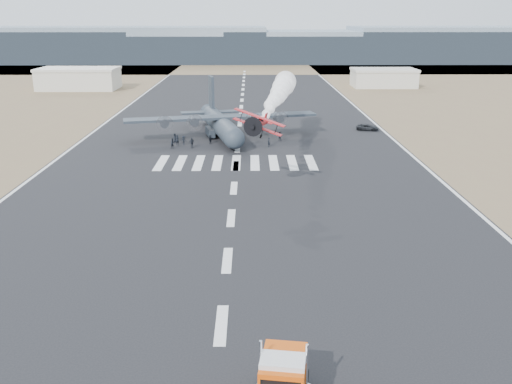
{
  "coord_description": "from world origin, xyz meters",
  "views": [
    {
      "loc": [
        2.25,
        -38.54,
        22.63
      ],
      "look_at": [
        2.88,
        21.29,
        4.0
      ],
      "focal_mm": 40.0,
      "sensor_mm": 36.0,
      "label": 1
    }
  ],
  "objects_px": {
    "crew_d": "(192,143)",
    "aerobatic_biplane": "(259,123)",
    "crew_g": "(177,140)",
    "crew_b": "(280,136)",
    "crew_h": "(173,143)",
    "crew_f": "(210,139)",
    "hangar_left": "(79,78)",
    "transport_aircraft": "(220,123)",
    "hangar_right": "(384,78)",
    "support_vehicle": "(367,127)",
    "crew_e": "(175,138)",
    "crew_a": "(269,142)",
    "crew_c": "(184,140)"
  },
  "relations": [
    {
      "from": "crew_e",
      "to": "crew_g",
      "type": "distance_m",
      "value": 2.68
    },
    {
      "from": "support_vehicle",
      "to": "crew_d",
      "type": "relative_size",
      "value": 2.51
    },
    {
      "from": "hangar_right",
      "to": "crew_d",
      "type": "relative_size",
      "value": 11.29
    },
    {
      "from": "aerobatic_biplane",
      "to": "crew_f",
      "type": "height_order",
      "value": "aerobatic_biplane"
    },
    {
      "from": "hangar_left",
      "to": "crew_e",
      "type": "xyz_separation_m",
      "value": [
        40.21,
        -79.21,
        -2.6
      ]
    },
    {
      "from": "crew_b",
      "to": "crew_f",
      "type": "xyz_separation_m",
      "value": [
        -12.81,
        -2.48,
        -0.06
      ]
    },
    {
      "from": "hangar_left",
      "to": "crew_h",
      "type": "bearing_deg",
      "value": -64.4
    },
    {
      "from": "hangar_left",
      "to": "support_vehicle",
      "type": "distance_m",
      "value": 104.11
    },
    {
      "from": "crew_a",
      "to": "crew_f",
      "type": "height_order",
      "value": "crew_a"
    },
    {
      "from": "crew_a",
      "to": "crew_h",
      "type": "relative_size",
      "value": 0.91
    },
    {
      "from": "crew_d",
      "to": "crew_e",
      "type": "height_order",
      "value": "crew_d"
    },
    {
      "from": "crew_d",
      "to": "crew_f",
      "type": "height_order",
      "value": "crew_d"
    },
    {
      "from": "hangar_left",
      "to": "transport_aircraft",
      "type": "relative_size",
      "value": 0.67
    },
    {
      "from": "support_vehicle",
      "to": "aerobatic_biplane",
      "type": "bearing_deg",
      "value": 165.27
    },
    {
      "from": "crew_a",
      "to": "crew_c",
      "type": "xyz_separation_m",
      "value": [
        -15.44,
        1.62,
        0.02
      ]
    },
    {
      "from": "crew_b",
      "to": "hangar_right",
      "type": "bearing_deg",
      "value": -103.54
    },
    {
      "from": "crew_d",
      "to": "crew_b",
      "type": "bearing_deg",
      "value": 10.81
    },
    {
      "from": "hangar_left",
      "to": "transport_aircraft",
      "type": "bearing_deg",
      "value": -56.91
    },
    {
      "from": "hangar_right",
      "to": "support_vehicle",
      "type": "relative_size",
      "value": 4.5
    },
    {
      "from": "aerobatic_biplane",
      "to": "crew_f",
      "type": "bearing_deg",
      "value": 114.0
    },
    {
      "from": "support_vehicle",
      "to": "crew_c",
      "type": "bearing_deg",
      "value": 123.86
    },
    {
      "from": "hangar_left",
      "to": "crew_d",
      "type": "height_order",
      "value": "hangar_left"
    },
    {
      "from": "crew_g",
      "to": "crew_b",
      "type": "bearing_deg",
      "value": 158.67
    },
    {
      "from": "crew_f",
      "to": "hangar_left",
      "type": "bearing_deg",
      "value": 59.21
    },
    {
      "from": "hangar_right",
      "to": "crew_f",
      "type": "distance_m",
      "value": 99.92
    },
    {
      "from": "transport_aircraft",
      "to": "crew_a",
      "type": "xyz_separation_m",
      "value": [
        9.1,
        -9.04,
        -1.91
      ]
    },
    {
      "from": "aerobatic_biplane",
      "to": "crew_g",
      "type": "bearing_deg",
      "value": 124.68
    },
    {
      "from": "crew_h",
      "to": "crew_d",
      "type": "bearing_deg",
      "value": -33.25
    },
    {
      "from": "aerobatic_biplane",
      "to": "support_vehicle",
      "type": "bearing_deg",
      "value": 69.89
    },
    {
      "from": "hangar_left",
      "to": "crew_d",
      "type": "xyz_separation_m",
      "value": [
        43.88,
        -84.36,
        -2.5
      ]
    },
    {
      "from": "crew_a",
      "to": "crew_d",
      "type": "bearing_deg",
      "value": -100.25
    },
    {
      "from": "support_vehicle",
      "to": "crew_f",
      "type": "xyz_separation_m",
      "value": [
        -31.33,
        -12.32,
        0.18
      ]
    },
    {
      "from": "hangar_left",
      "to": "crew_b",
      "type": "relative_size",
      "value": 13.97
    },
    {
      "from": "transport_aircraft",
      "to": "crew_e",
      "type": "distance_m",
      "value": 9.76
    },
    {
      "from": "crew_d",
      "to": "aerobatic_biplane",
      "type": "bearing_deg",
      "value": -76.31
    },
    {
      "from": "transport_aircraft",
      "to": "crew_a",
      "type": "distance_m",
      "value": 12.96
    },
    {
      "from": "crew_b",
      "to": "crew_f",
      "type": "bearing_deg",
      "value": 22.06
    },
    {
      "from": "hangar_right",
      "to": "crew_h",
      "type": "relative_size",
      "value": 11.27
    },
    {
      "from": "crew_b",
      "to": "crew_d",
      "type": "height_order",
      "value": "crew_d"
    },
    {
      "from": "transport_aircraft",
      "to": "support_vehicle",
      "type": "bearing_deg",
      "value": -1.79
    },
    {
      "from": "crew_d",
      "to": "crew_e",
      "type": "bearing_deg",
      "value": 115.71
    },
    {
      "from": "crew_b",
      "to": "crew_d",
      "type": "xyz_separation_m",
      "value": [
        -15.89,
        -5.97,
        0.03
      ]
    },
    {
      "from": "aerobatic_biplane",
      "to": "crew_a",
      "type": "height_order",
      "value": "aerobatic_biplane"
    },
    {
      "from": "crew_a",
      "to": "transport_aircraft",
      "type": "bearing_deg",
      "value": -148.8
    },
    {
      "from": "support_vehicle",
      "to": "crew_g",
      "type": "xyz_separation_m",
      "value": [
        -37.34,
        -13.22,
        0.3
      ]
    },
    {
      "from": "crew_f",
      "to": "crew_g",
      "type": "bearing_deg",
      "value": 127.65
    },
    {
      "from": "crew_d",
      "to": "crew_g",
      "type": "relative_size",
      "value": 0.97
    },
    {
      "from": "crew_b",
      "to": "crew_c",
      "type": "bearing_deg",
      "value": 22.19
    },
    {
      "from": "hangar_left",
      "to": "hangar_right",
      "type": "distance_m",
      "value": 98.13
    },
    {
      "from": "hangar_left",
      "to": "crew_d",
      "type": "bearing_deg",
      "value": -62.52
    }
  ]
}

